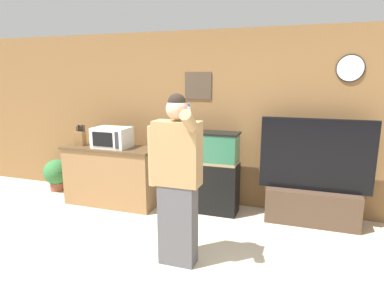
# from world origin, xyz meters

# --- Properties ---
(ground_plane) EXTENTS (18.00, 18.00, 0.00)m
(ground_plane) POSITION_xyz_m (0.00, 0.00, 0.00)
(ground_plane) COLOR beige
(wall_back_paneled) EXTENTS (10.00, 0.08, 2.60)m
(wall_back_paneled) POSITION_xyz_m (0.00, 2.46, 1.30)
(wall_back_paneled) COLOR olive
(wall_back_paneled) RESTS_ON ground_plane
(counter_island) EXTENTS (1.46, 0.54, 0.90)m
(counter_island) POSITION_xyz_m (-1.62, 1.85, 0.45)
(counter_island) COLOR olive
(counter_island) RESTS_ON ground_plane
(microwave) EXTENTS (0.53, 0.38, 0.30)m
(microwave) POSITION_xyz_m (-1.57, 1.84, 1.05)
(microwave) COLOR white
(microwave) RESTS_ON counter_island
(knife_block) EXTENTS (0.15, 0.10, 0.31)m
(knife_block) POSITION_xyz_m (-2.12, 1.82, 1.02)
(knife_block) COLOR brown
(knife_block) RESTS_ON counter_island
(aquarium_on_stand) EXTENTS (0.87, 0.35, 1.18)m
(aquarium_on_stand) POSITION_xyz_m (-0.14, 2.05, 0.59)
(aquarium_on_stand) COLOR black
(aquarium_on_stand) RESTS_ON ground_plane
(tv_on_stand) EXTENTS (1.44, 0.40, 1.42)m
(tv_on_stand) POSITION_xyz_m (1.30, 2.10, 0.41)
(tv_on_stand) COLOR #4C3828
(tv_on_stand) RESTS_ON ground_plane
(person_standing) EXTENTS (0.56, 0.42, 1.78)m
(person_standing) POSITION_xyz_m (-0.04, 0.57, 0.93)
(person_standing) COLOR #515156
(person_standing) RESTS_ON ground_plane
(potted_plant) EXTENTS (0.43, 0.43, 0.54)m
(potted_plant) POSITION_xyz_m (-2.88, 2.11, 0.30)
(potted_plant) COLOR brown
(potted_plant) RESTS_ON ground_plane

